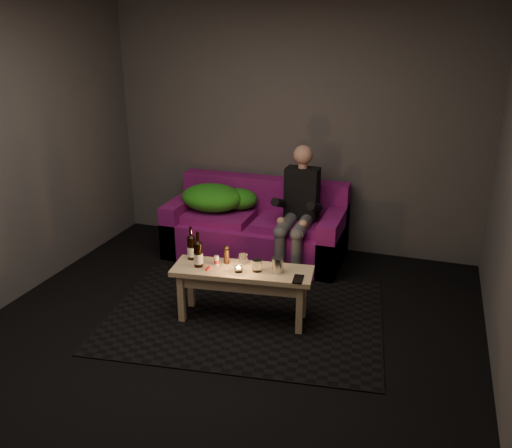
# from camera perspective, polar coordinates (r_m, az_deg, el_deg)

# --- Properties ---
(floor) EXTENTS (4.50, 4.50, 0.00)m
(floor) POSITION_cam_1_polar(r_m,az_deg,el_deg) (4.27, -4.47, -12.88)
(floor) COLOR black
(floor) RESTS_ON ground
(room) EXTENTS (4.50, 4.50, 4.50)m
(room) POSITION_cam_1_polar(r_m,az_deg,el_deg) (4.07, -2.51, 10.51)
(room) COLOR silver
(room) RESTS_ON ground
(rug) EXTENTS (2.48, 1.94, 0.01)m
(rug) POSITION_cam_1_polar(r_m,az_deg,el_deg) (4.67, -1.18, -9.63)
(rug) COLOR black
(rug) RESTS_ON floor
(sofa) EXTENTS (1.84, 0.83, 0.79)m
(sofa) POSITION_cam_1_polar(r_m,az_deg,el_deg) (5.74, 0.07, -0.58)
(sofa) COLOR #801165
(sofa) RESTS_ON floor
(green_blanket) EXTENTS (0.81, 0.55, 0.28)m
(green_blanket) POSITION_cam_1_polar(r_m,az_deg,el_deg) (5.78, -4.13, 2.75)
(green_blanket) COLOR #277715
(green_blanket) RESTS_ON sofa
(person) EXTENTS (0.33, 0.76, 1.22)m
(person) POSITION_cam_1_polar(r_m,az_deg,el_deg) (5.37, 4.44, 1.78)
(person) COLOR black
(person) RESTS_ON sofa
(coffee_table) EXTENTS (1.18, 0.51, 0.47)m
(coffee_table) POSITION_cam_1_polar(r_m,az_deg,el_deg) (4.45, -1.43, -5.71)
(coffee_table) COLOR tan
(coffee_table) RESTS_ON rug
(beer_bottle_a) EXTENTS (0.07, 0.07, 0.29)m
(beer_bottle_a) POSITION_cam_1_polar(r_m,az_deg,el_deg) (4.58, -6.81, -2.45)
(beer_bottle_a) COLOR black
(beer_bottle_a) RESTS_ON coffee_table
(beer_bottle_b) EXTENTS (0.08, 0.08, 0.30)m
(beer_bottle_b) POSITION_cam_1_polar(r_m,az_deg,el_deg) (4.44, -6.10, -3.14)
(beer_bottle_b) COLOR black
(beer_bottle_b) RESTS_ON coffee_table
(salt_shaker) EXTENTS (0.05, 0.05, 0.08)m
(salt_shaker) POSITION_cam_1_polar(r_m,az_deg,el_deg) (4.48, -4.17, -3.83)
(salt_shaker) COLOR silver
(salt_shaker) RESTS_ON coffee_table
(pepper_mill) EXTENTS (0.06, 0.06, 0.12)m
(pepper_mill) POSITION_cam_1_polar(r_m,az_deg,el_deg) (4.49, -3.12, -3.44)
(pepper_mill) COLOR black
(pepper_mill) RESTS_ON coffee_table
(tumbler_back) EXTENTS (0.09, 0.09, 0.09)m
(tumbler_back) POSITION_cam_1_polar(r_m,az_deg,el_deg) (4.48, -1.36, -3.73)
(tumbler_back) COLOR white
(tumbler_back) RESTS_ON coffee_table
(tealight) EXTENTS (0.07, 0.07, 0.05)m
(tealight) POSITION_cam_1_polar(r_m,az_deg,el_deg) (4.35, -1.85, -4.74)
(tealight) COLOR white
(tealight) RESTS_ON coffee_table
(tumbler_front) EXTENTS (0.10, 0.10, 0.10)m
(tumbler_front) POSITION_cam_1_polar(r_m,az_deg,el_deg) (4.35, 0.13, -4.40)
(tumbler_front) COLOR white
(tumbler_front) RESTS_ON coffee_table
(steel_cup) EXTENTS (0.11, 0.11, 0.12)m
(steel_cup) POSITION_cam_1_polar(r_m,az_deg,el_deg) (4.33, 2.29, -4.34)
(steel_cup) COLOR #AFB2B6
(steel_cup) RESTS_ON coffee_table
(smartphone) EXTENTS (0.09, 0.16, 0.01)m
(smartphone) POSITION_cam_1_polar(r_m,az_deg,el_deg) (4.24, 4.46, -5.80)
(smartphone) COLOR black
(smartphone) RESTS_ON coffee_table
(red_lighter) EXTENTS (0.02, 0.07, 0.01)m
(red_lighter) POSITION_cam_1_polar(r_m,az_deg,el_deg) (4.42, -5.11, -4.70)
(red_lighter) COLOR red
(red_lighter) RESTS_ON coffee_table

